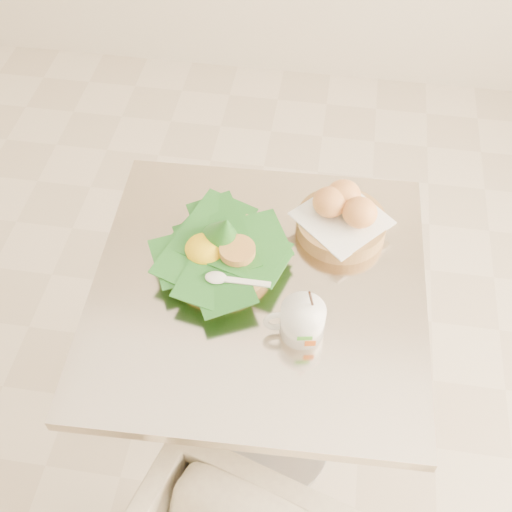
# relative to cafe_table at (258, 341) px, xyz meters

# --- Properties ---
(floor) EXTENTS (3.60, 3.60, 0.00)m
(floor) POSITION_rel_cafe_table_xyz_m (-0.15, 0.03, -0.53)
(floor) COLOR beige
(floor) RESTS_ON ground
(cafe_table) EXTENTS (0.73, 0.73, 0.75)m
(cafe_table) POSITION_rel_cafe_table_xyz_m (0.00, 0.00, 0.00)
(cafe_table) COLOR gray
(cafe_table) RESTS_ON floor
(rice_basket) EXTENTS (0.29, 0.29, 0.14)m
(rice_basket) POSITION_rel_cafe_table_xyz_m (-0.09, 0.06, 0.26)
(rice_basket) COLOR #A58646
(rice_basket) RESTS_ON cafe_table
(bread_basket) EXTENTS (0.24, 0.24, 0.10)m
(bread_basket) POSITION_rel_cafe_table_xyz_m (0.16, 0.19, 0.26)
(bread_basket) COLOR #A58646
(bread_basket) RESTS_ON cafe_table
(coffee_mug) EXTENTS (0.12, 0.09, 0.15)m
(coffee_mug) POSITION_rel_cafe_table_xyz_m (0.10, -0.10, 0.26)
(coffee_mug) COLOR white
(coffee_mug) RESTS_ON cafe_table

